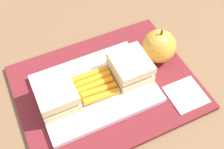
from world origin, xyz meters
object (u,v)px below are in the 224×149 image
Objects in this scene: sandwich_half_right at (130,67)px; sandwich_half_left at (56,95)px; paper_napkin at (186,95)px; food_tray at (95,89)px; apple at (159,46)px; carrot_sticks_bundle at (95,85)px.

sandwich_half_left is at bearing 180.00° from sandwich_half_right.
paper_napkin is at bearing -20.36° from sandwich_half_left.
food_tray is 0.16m from apple.
paper_napkin is at bearing -28.90° from food_tray.
food_tray is 2.76× the size of apple.
sandwich_half_left reaches higher than carrot_sticks_bundle.
sandwich_half_right is at bearing -164.36° from apple.
apple is at bearing 15.64° from sandwich_half_right.
apple is (0.08, 0.02, 0.00)m from sandwich_half_right.
apple is (0.16, 0.02, 0.02)m from carrot_sticks_bundle.
paper_napkin is (0.16, -0.09, -0.02)m from carrot_sticks_bundle.
sandwich_half_right is (0.08, 0.00, 0.03)m from food_tray.
paper_napkin is at bearing -89.19° from apple.
food_tray reaches higher than paper_napkin.
paper_napkin is (0.00, -0.11, -0.03)m from apple.
carrot_sticks_bundle is 1.11× the size of paper_napkin.
apple is (0.24, 0.02, 0.00)m from sandwich_half_left.
sandwich_half_left is 1.00× the size of sandwich_half_right.
carrot_sticks_bundle is at bearing -21.65° from food_tray.
carrot_sticks_bundle is (-0.08, -0.00, -0.02)m from sandwich_half_right.
apple reaches higher than food_tray.
sandwich_half_right is at bearing 0.00° from sandwich_half_left.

